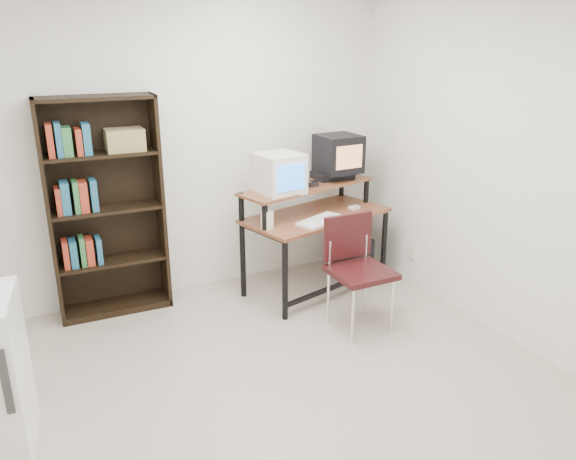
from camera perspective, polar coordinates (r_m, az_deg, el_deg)
name	(u,v)px	position (r m, az deg, el deg)	size (l,w,h in m)	color
floor	(278,402)	(3.87, -1.06, -17.10)	(4.00, 4.00, 0.01)	#C2B4A1
back_wall	(179,153)	(5.09, -11.03, 7.70)	(4.00, 0.01, 2.60)	white
right_wall	(522,177)	(4.48, 22.68, 5.01)	(0.01, 4.00, 2.60)	white
computer_desk	(315,217)	(5.17, 2.71, 1.36)	(1.46, 0.98, 0.98)	brown
crt_monitor	(279,173)	(4.90, -0.94, 5.76)	(0.42, 0.42, 0.35)	white
vcr	(332,175)	(5.42, 4.53, 5.54)	(0.36, 0.26, 0.08)	black
crt_tv	(338,154)	(5.36, 5.14, 7.73)	(0.38, 0.38, 0.35)	black
cd_spindle	(312,184)	(5.14, 2.48, 4.66)	(0.12, 0.12, 0.05)	#26262B
keyboard	(321,221)	(4.94, 3.37, 0.91)	(0.47, 0.21, 0.04)	white
mousepad	(354,210)	(5.32, 6.72, 1.99)	(0.22, 0.18, 0.01)	black
mouse	(354,208)	(5.33, 6.74, 2.24)	(0.10, 0.06, 0.03)	white
desk_speaker	(267,221)	(4.73, -2.13, 0.95)	(0.08, 0.07, 0.17)	white
pc_tower	(353,255)	(5.64, 6.58, -2.51)	(0.20, 0.45, 0.42)	black
school_chair	(356,260)	(4.56, 6.90, -3.05)	(0.46, 0.46, 0.92)	black
bookshelf	(105,206)	(4.90, -18.08, 2.35)	(0.93, 0.33, 1.84)	black
wall_outlet	(411,253)	(5.54, 12.43, -2.26)	(0.02, 0.08, 0.12)	beige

